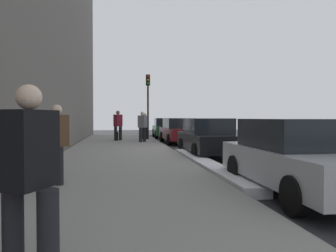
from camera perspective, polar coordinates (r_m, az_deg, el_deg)
name	(u,v)px	position (r m, az deg, el deg)	size (l,w,h in m)	color
ground_plane	(199,154)	(14.06, 5.31, -4.85)	(56.00, 56.00, 0.00)	#28282B
sidewalk	(120,154)	(13.67, -8.32, -4.72)	(28.00, 4.60, 0.15)	gray
lane_stripe_centre	(270,153)	(15.12, 17.22, -4.45)	(28.00, 0.14, 0.01)	gold
snow_bank_curb	(205,164)	(10.20, 6.49, -6.62)	(7.88, 0.56, 0.22)	white
parked_car_green	(166,128)	(25.52, -0.40, -0.32)	(4.76, 2.04, 1.51)	black
parked_car_maroon	(179,131)	(19.93, 1.93, -0.81)	(4.64, 1.98, 1.51)	black
parked_car_black	(208,137)	(13.36, 7.00, -1.92)	(4.56, 1.93, 1.51)	black
parked_car_silver	(298,156)	(7.18, 21.47, -4.89)	(4.42, 1.93, 1.51)	black
pedestrian_navy_coat	(145,125)	(21.43, -4.02, 0.11)	(0.53, 0.52, 1.68)	black
pedestrian_brown_coat	(57,141)	(7.34, -18.58, -2.54)	(0.53, 0.52, 1.66)	black
pedestrian_black_coat	(30,176)	(3.09, -22.76, -7.91)	(0.53, 0.51, 1.67)	black
pedestrian_grey_coat	(143,126)	(19.11, -4.42, 0.06)	(0.53, 0.55, 1.75)	black
pedestrian_burgundy_coat	(118,124)	(20.73, -8.63, 0.27)	(0.57, 0.56, 1.83)	black
traffic_light_pole	(148,95)	(21.78, -3.48, 5.30)	(0.35, 0.26, 4.21)	#2D2D19
rolling_suitcase	(116,136)	(20.32, -8.89, -1.74)	(0.34, 0.22, 0.90)	black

